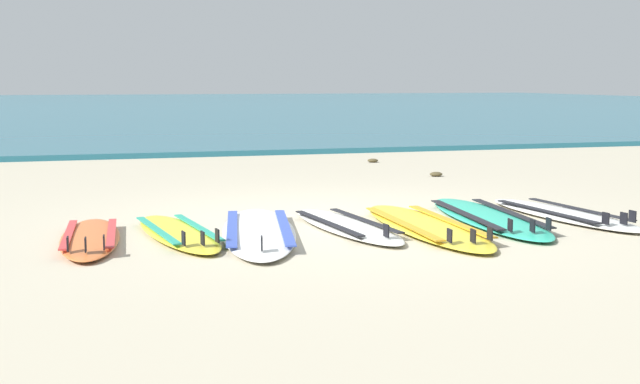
{
  "coord_description": "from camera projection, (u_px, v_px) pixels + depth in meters",
  "views": [
    {
      "loc": [
        -2.42,
        -7.72,
        1.38
      ],
      "look_at": [
        -0.09,
        0.31,
        0.25
      ],
      "focal_mm": 46.98,
      "sensor_mm": 36.0,
      "label": 1
    }
  ],
  "objects": [
    {
      "name": "surfboard_4",
      "position": [
        425.0,
        226.0,
        7.72
      ],
      "size": [
        0.7,
        2.61,
        0.18
      ],
      "color": "yellow",
      "rests_on": "ground"
    },
    {
      "name": "seaweed_clump_near_shoreline",
      "position": [
        373.0,
        161.0,
        14.01
      ],
      "size": [
        0.18,
        0.14,
        0.06
      ],
      "primitive_type": "ellipsoid",
      "color": "#4C4228",
      "rests_on": "ground"
    },
    {
      "name": "surfboard_1",
      "position": [
        178.0,
        233.0,
        7.37
      ],
      "size": [
        0.78,
        2.08,
        0.18
      ],
      "color": "yellow",
      "rests_on": "ground"
    },
    {
      "name": "surfboard_0",
      "position": [
        90.0,
        238.0,
        7.14
      ],
      "size": [
        0.6,
        1.99,
        0.18
      ],
      "color": "orange",
      "rests_on": "ground"
    },
    {
      "name": "surfboard_3",
      "position": [
        346.0,
        226.0,
        7.73
      ],
      "size": [
        0.75,
        2.12,
        0.18
      ],
      "color": "silver",
      "rests_on": "ground"
    },
    {
      "name": "surfboard_2",
      "position": [
        259.0,
        231.0,
        7.45
      ],
      "size": [
        1.11,
        2.66,
        0.18
      ],
      "color": "white",
      "rests_on": "ground"
    },
    {
      "name": "ground_plane",
      "position": [
        338.0,
        221.0,
        8.2
      ],
      "size": [
        80.0,
        80.0,
        0.0
      ],
      "primitive_type": "plane",
      "color": "#B7AD93"
    },
    {
      "name": "seaweed_clump_mid_sand",
      "position": [
        436.0,
        174.0,
        11.98
      ],
      "size": [
        0.19,
        0.15,
        0.07
      ],
      "primitive_type": "ellipsoid",
      "color": "#4C4228",
      "rests_on": "ground"
    },
    {
      "name": "sea",
      "position": [
        125.0,
        105.0,
        43.58
      ],
      "size": [
        80.0,
        60.0,
        0.1
      ],
      "primitive_type": "cube",
      "color": "#23667A",
      "rests_on": "ground"
    },
    {
      "name": "surfboard_5",
      "position": [
        488.0,
        217.0,
        8.21
      ],
      "size": [
        0.89,
        2.65,
        0.18
      ],
      "color": "#2DB793",
      "rests_on": "ground"
    },
    {
      "name": "surfboard_6",
      "position": [
        562.0,
        214.0,
        8.41
      ],
      "size": [
        0.78,
        2.29,
        0.18
      ],
      "color": "white",
      "rests_on": "ground"
    }
  ]
}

